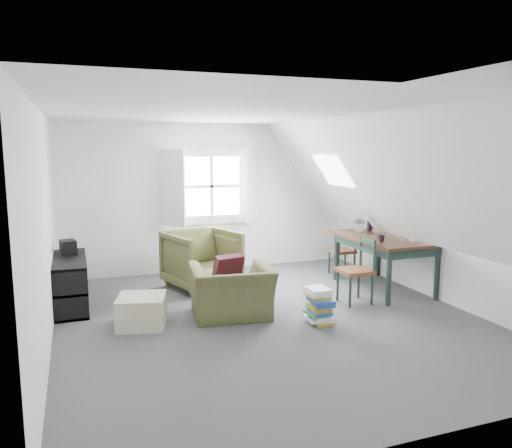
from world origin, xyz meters
name	(u,v)px	position (x,y,z in m)	size (l,w,h in m)	color
floor	(270,319)	(0.00, 0.00, 0.00)	(5.50, 5.50, 0.00)	#46464B
ceiling	(271,112)	(0.00, 0.00, 2.50)	(5.50, 5.50, 0.00)	white
wall_back	(211,198)	(0.00, 2.75, 1.25)	(5.00, 5.00, 0.00)	white
wall_front	(419,273)	(0.00, -2.75, 1.25)	(5.00, 5.00, 0.00)	white
wall_left	(44,231)	(-2.50, 0.00, 1.25)	(5.50, 5.50, 0.00)	white
wall_right	(440,210)	(2.50, 0.00, 1.25)	(5.50, 5.50, 0.00)	white
slope_left	(137,178)	(-1.55, 0.00, 1.78)	(5.50, 5.50, 0.00)	white
slope_right	(383,173)	(1.55, 0.00, 1.78)	(5.50, 5.50, 0.00)	white
dormer_window	(212,186)	(0.00, 2.68, 1.45)	(1.71, 0.35, 1.30)	white
skylight	(333,171)	(1.55, 1.30, 1.75)	(0.55, 0.75, 0.04)	white
armchair_near	(232,316)	(-0.41, 0.27, 0.00)	(0.99, 0.87, 0.64)	#494B25
armchair_far	(202,288)	(-0.44, 1.67, 0.00)	(0.94, 0.96, 0.88)	#494B25
throw_pillow	(228,269)	(-0.41, 0.42, 0.57)	(0.38, 0.11, 0.38)	#3D101C
ottoman	(142,311)	(-1.51, 0.32, 0.18)	(0.54, 0.54, 0.36)	#BBAF8F
dining_table	(384,244)	(2.08, 0.67, 0.69)	(0.96, 1.59, 0.80)	#361C0F
demijohn	(359,225)	(1.93, 1.12, 0.91)	(0.20, 0.20, 0.28)	silver
vase_twigs	(370,221)	(2.18, 1.22, 0.95)	(0.09, 0.10, 0.68)	black
cup	(381,241)	(1.83, 0.37, 0.80)	(0.09, 0.09, 0.09)	black
paper_box	(415,240)	(2.28, 0.22, 0.81)	(0.11, 0.07, 0.04)	white
dining_chair_far	(343,250)	(1.93, 1.61, 0.42)	(0.37, 0.37, 0.80)	brown
dining_chair_near	(357,270)	(1.37, 0.24, 0.46)	(0.41, 0.41, 0.88)	brown
media_shelf	(70,286)	(-2.30, 1.34, 0.30)	(0.43, 1.29, 0.66)	black
electronics_box	(68,248)	(-2.30, 1.63, 0.75)	(0.19, 0.26, 0.21)	black
magazine_stack	(319,306)	(0.51, -0.32, 0.22)	(0.32, 0.38, 0.43)	#B29933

